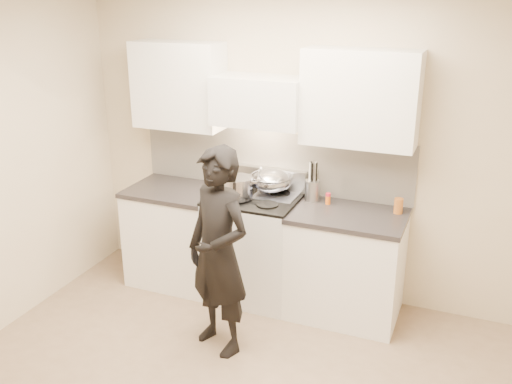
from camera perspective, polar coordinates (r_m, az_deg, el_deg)
room_shell at (r=3.67m, az=-2.93°, el=3.25°), size 4.04×3.54×2.70m
stove at (r=5.07m, az=-0.18°, el=-5.46°), size 0.76×0.65×0.96m
counter_right at (r=4.86m, az=8.99°, el=-7.12°), size 0.92×0.67×0.92m
counter_left at (r=5.39m, az=-7.90°, el=-4.20°), size 0.82×0.67×0.92m
wok at (r=4.93m, az=1.52°, el=1.14°), size 0.37×0.45×0.30m
stock_pot at (r=4.80m, az=-1.93°, el=0.47°), size 0.38×0.27×0.18m
utensil_crock at (r=4.86m, az=5.66°, el=0.32°), size 0.13×0.13×0.34m
spice_jar at (r=4.81m, az=7.22°, el=-0.65°), size 0.04×0.04×0.10m
oil_glass at (r=4.72m, az=14.06°, el=-1.35°), size 0.07×0.07×0.13m
person at (r=4.23m, az=-3.77°, el=-6.04°), size 0.69×0.59×1.60m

